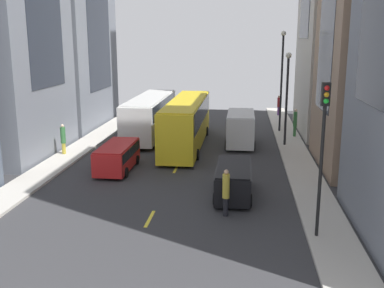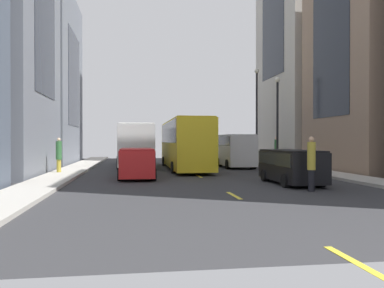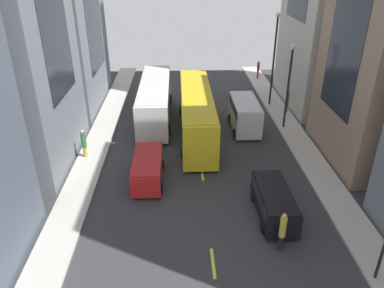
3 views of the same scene
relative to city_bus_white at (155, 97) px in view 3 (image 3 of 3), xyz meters
name	(u,v)px [view 3 (image 3 of 3)]	position (x,y,z in m)	size (l,w,h in m)	color
ground_plane	(199,145)	(3.64, -5.59, -2.01)	(42.04, 42.04, 0.00)	#333335
sidewalk_west	(96,146)	(-4.35, -5.59, -1.93)	(2.07, 44.00, 0.15)	#B2ADA3
sidewalk_east	(299,142)	(11.63, -5.59, -1.93)	(2.07, 44.00, 0.15)	#B2ADA3
lane_stripe_1	(213,263)	(3.64, -18.19, -2.00)	(0.16, 2.00, 0.01)	yellow
lane_stripe_2	(202,173)	(3.64, -9.79, -2.00)	(0.16, 2.00, 0.01)	yellow
lane_stripe_3	(196,123)	(3.64, -1.39, -2.00)	(0.16, 2.00, 0.01)	yellow
lane_stripe_4	(192,92)	(3.64, 7.01, -2.00)	(0.16, 2.00, 0.01)	yellow
lane_stripe_5	(190,71)	(3.64, 15.41, -2.00)	(0.16, 2.00, 0.01)	yellow
building_west_2	(59,24)	(-8.78, 4.40, 5.65)	(6.46, 11.66, 15.33)	slate
city_bus_white	(155,97)	(0.00, 0.00, 0.00)	(2.80, 11.68, 3.35)	silver
streetcar_yellow	(196,109)	(3.55, -3.41, 0.12)	(2.70, 13.16, 3.59)	yellow
delivery_van_white	(245,113)	(7.68, -2.73, -0.50)	(2.25, 5.14, 2.58)	white
car_black_0	(274,201)	(7.41, -14.56, -1.03)	(1.95, 4.66, 1.65)	black
car_red_1	(148,167)	(0.01, -10.53, -1.02)	(2.01, 4.76, 1.67)	red
pedestrian_crossing_near	(258,69)	(11.60, 11.21, -0.71)	(0.29, 0.29, 2.11)	#593372
pedestrian_waiting_curb	(282,231)	(7.12, -17.40, -0.79)	(0.34, 0.34, 2.27)	black
pedestrian_crossing_mid	(287,100)	(12.19, 0.49, -0.61)	(0.32, 0.32, 2.31)	#336B38
pedestrian_walking_far	(84,143)	(-4.77, -7.42, -0.73)	(0.36, 0.36, 2.14)	gold
streetlamp_near	(289,78)	(11.10, -2.73, 2.44)	(0.44, 0.44, 7.01)	black
streetlamp_far	(274,52)	(11.10, 2.67, 3.31)	(0.44, 0.44, 8.65)	black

